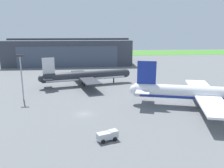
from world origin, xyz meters
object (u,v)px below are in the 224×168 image
object	(u,v)px
airliner_far_right	(86,76)
airliner_near_right	(209,94)
apron_light_mast	(21,73)
fuel_bowser	(108,135)
maintenance_hangar	(70,51)

from	to	relation	value
airliner_far_right	airliner_near_right	distance (m)	50.85
airliner_far_right	apron_light_mast	world-z (taller)	apron_light_mast
airliner_near_right	fuel_bowser	distance (m)	37.55
airliner_near_right	fuel_bowser	size ratio (longest dim) A/B	9.59
apron_light_mast	fuel_bowser	bearing A→B (deg)	-51.00
maintenance_hangar	fuel_bowser	bearing A→B (deg)	-82.01
maintenance_hangar	airliner_near_right	xyz separation A→B (m)	(50.11, -105.96, -4.20)
maintenance_hangar	airliner_far_right	distance (m)	73.03
airliner_near_right	fuel_bowser	xyz separation A→B (m)	(-32.69, -18.17, -3.34)
fuel_bowser	maintenance_hangar	bearing A→B (deg)	97.99
maintenance_hangar	apron_light_mast	world-z (taller)	maintenance_hangar
airliner_far_right	fuel_bowser	world-z (taller)	airliner_far_right
airliner_near_right	apron_light_mast	world-z (taller)	apron_light_mast
fuel_bowser	apron_light_mast	world-z (taller)	apron_light_mast
fuel_bowser	airliner_near_right	bearing A→B (deg)	29.07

